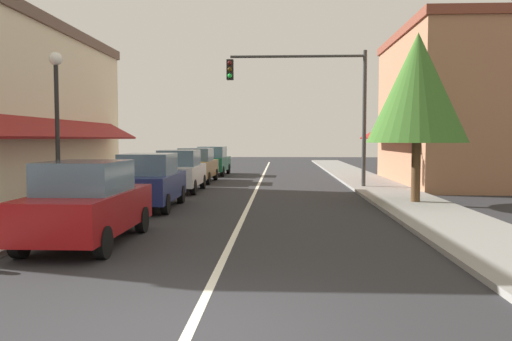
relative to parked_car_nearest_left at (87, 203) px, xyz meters
name	(u,v)px	position (x,y,z in m)	size (l,w,h in m)	color
ground_plane	(257,187)	(3.04, 12.99, -0.88)	(80.00, 80.00, 0.00)	#28282B
sidewalk_left	(140,186)	(-2.46, 12.99, -0.82)	(2.60, 56.00, 0.12)	#A39E99
sidewalk_right	(377,187)	(8.54, 12.99, -0.82)	(2.60, 56.00, 0.12)	gray
lane_center_stripe	(257,187)	(3.04, 12.99, -0.88)	(0.14, 52.00, 0.01)	silver
storefront_right_block	(454,108)	(12.56, 14.99, 2.86)	(6.76, 10.20, 7.47)	#9E6B4C
parked_car_nearest_left	(87,203)	(0.00, 0.00, 0.00)	(1.78, 4.10, 1.77)	maroon
parked_car_second_left	(149,181)	(-0.12, 5.63, 0.00)	(1.86, 4.14, 1.77)	navy
parked_car_third_left	(180,171)	(-0.18, 10.95, 0.00)	(1.82, 4.12, 1.77)	silver
parked_car_far_left	(197,165)	(-0.23, 15.68, 0.00)	(1.83, 4.12, 1.77)	brown
parked_car_distant_left	(213,161)	(-0.09, 20.96, 0.00)	(1.88, 4.15, 1.77)	#0F4C33
traffic_signal_mast_arm	(317,93)	(5.72, 12.56, 3.39)	(6.24, 0.50, 6.17)	#333333
street_lamp_left_near	(57,107)	(-2.04, 3.25, 2.24)	(0.36, 0.36, 4.60)	black
tree_right_near	(417,88)	(8.66, 6.89, 3.05)	(3.33, 3.33, 5.77)	#4C331E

